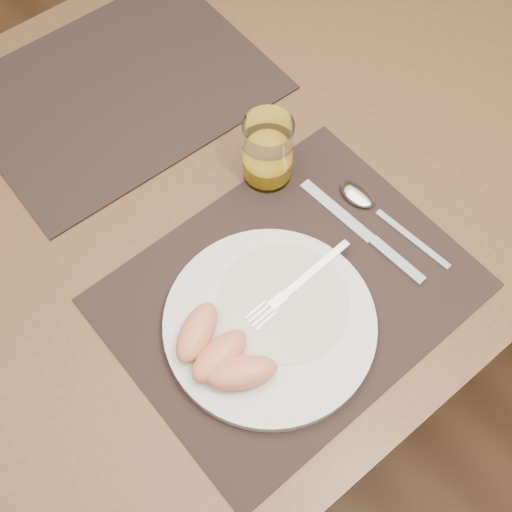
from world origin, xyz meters
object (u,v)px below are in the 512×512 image
object	(u,v)px
placemat_near	(289,292)
plate	(270,324)
knife	(371,239)
spoon	(366,201)
placemat_far	(120,89)
fork	(292,289)
juice_glass	(268,153)
table	(194,217)

from	to	relation	value
placemat_near	plate	distance (m)	0.06
knife	spoon	xyz separation A→B (m)	(0.04, 0.05, 0.00)
placemat_far	spoon	xyz separation A→B (m)	(0.15, -0.40, 0.01)
fork	spoon	world-z (taller)	fork
plate	spoon	xyz separation A→B (m)	(0.22, 0.06, -0.00)
fork	juice_glass	world-z (taller)	juice_glass
table	fork	distance (m)	0.25
placemat_near	fork	size ratio (longest dim) A/B	2.57
plate	knife	world-z (taller)	plate
placemat_near	plate	xyz separation A→B (m)	(-0.05, -0.02, 0.01)
table	juice_glass	xyz separation A→B (m)	(0.10, -0.05, 0.14)
placemat_near	placemat_far	xyz separation A→B (m)	(0.02, 0.44, 0.00)
table	knife	world-z (taller)	knife
plate	fork	bearing A→B (deg)	17.65
placemat_near	juice_glass	bearing A→B (deg)	59.29
placemat_far	plate	size ratio (longest dim) A/B	1.67
table	spoon	distance (m)	0.27
table	knife	distance (m)	0.28
placemat_far	spoon	size ratio (longest dim) A/B	2.34
knife	juice_glass	xyz separation A→B (m)	(-0.04, 0.18, 0.05)
table	plate	size ratio (longest dim) A/B	5.19
fork	spoon	distance (m)	0.18
plate	juice_glass	world-z (taller)	juice_glass
fork	placemat_far	bearing A→B (deg)	86.88
table	juice_glass	bearing A→B (deg)	-28.41
knife	table	bearing A→B (deg)	121.28
placemat_near	juice_glass	distance (m)	0.20
fork	spoon	size ratio (longest dim) A/B	0.91
table	juice_glass	size ratio (longest dim) A/B	13.08
plate	knife	size ratio (longest dim) A/B	1.22
placemat_far	knife	xyz separation A→B (m)	(0.12, -0.45, 0.00)
placemat_near	juice_glass	size ratio (longest dim) A/B	4.20
placemat_far	fork	world-z (taller)	fork
plate	placemat_far	bearing A→B (deg)	80.95
placemat_near	fork	xyz separation A→B (m)	(-0.00, -0.01, 0.02)
knife	fork	bearing A→B (deg)	177.71
knife	spoon	distance (m)	0.06
fork	placemat_near	bearing A→B (deg)	70.17
plate	spoon	size ratio (longest dim) A/B	1.41
table	fork	bearing A→B (deg)	-89.83
juice_glass	placemat_near	bearing A→B (deg)	-120.71
table	fork	world-z (taller)	fork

